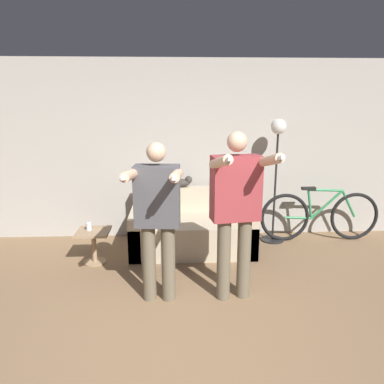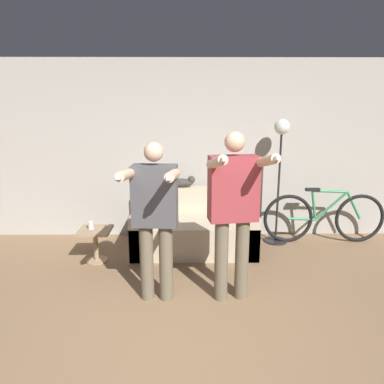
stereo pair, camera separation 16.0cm
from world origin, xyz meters
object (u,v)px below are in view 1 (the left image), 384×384
Objects in this scene: cup at (89,226)px; floor_lamp at (277,153)px; person_left at (157,213)px; cat at (179,182)px; bicycle at (320,216)px; couch at (192,230)px; side_table at (94,240)px; person_right at (236,205)px.

floor_lamp is at bearing 14.16° from cup.
cup is at bearing 137.23° from person_left.
bicycle is at bearing -3.93° from cat.
couch is 0.72m from cat.
cat is (-0.17, 0.36, 0.60)m from couch.
cat is 1.45m from side_table.
side_table is (-0.85, 0.96, -0.64)m from person_left.
cat reaches higher than couch.
person_right is at bearing -75.03° from couch.
cat reaches higher than side_table.
side_table is at bearing 141.37° from person_right.
cup is at bearing 158.77° from side_table.
cat is at bearing 174.99° from floor_lamp.
floor_lamp reaches higher than person_left.
person_right is 3.48× the size of cat.
couch is 3.87× the size of side_table.
cat is at bearing 33.43° from cup.
person_right is at bearing -117.43° from floor_lamp.
person_left reaches higher than cat.
bicycle is (3.15, 0.64, 0.07)m from side_table.
cup is at bearing -146.57° from cat.
person_right is at bearing -30.11° from cup.
person_left is at bearing -47.20° from cup.
side_table is at bearing -144.58° from cat.
couch is 1.01× the size of person_left.
bicycle is (2.29, 1.60, -0.58)m from person_left.
cat is 1.43m from cup.
floor_lamp reaches higher than cat.
bicycle is at bearing 11.43° from side_table.
person_right is 2.02m from cup.
couch is 1.61m from person_right.
cup is (-1.69, 0.98, -0.54)m from person_right.
floor_lamp reaches higher than person_right.
person_right is (0.78, 0.00, 0.07)m from person_left.
couch is 1.33m from side_table.
floor_lamp is at bearing -5.01° from cat.
floor_lamp is 2.74m from side_table.
cup is at bearing -163.31° from couch.
person_right is 1.82m from cat.
person_right reaches higher than bicycle.
side_table is 0.24× the size of bicycle.
cup reaches higher than side_table.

